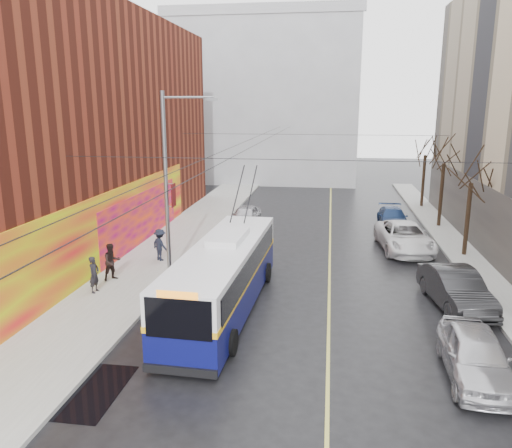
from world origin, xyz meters
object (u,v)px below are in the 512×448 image
Objects in this scene: tree_near at (473,169)px; pedestrian_c at (160,245)px; streetlight_pole at (169,182)px; pedestrian_a at (94,274)px; parked_car_a at (475,355)px; parked_car_c at (404,237)px; trolleybus at (224,276)px; parked_car_d at (393,218)px; parked_car_b at (456,289)px; tree_mid at (445,152)px; pedestrian_b at (112,262)px; following_car at (245,216)px; tree_far at (426,145)px.

tree_near is 3.68× the size of pedestrian_c.
streetlight_pole is 5.42× the size of pedestrian_a.
parked_car_c is (-0.23, 14.22, 0.04)m from parked_car_a.
trolleybus reaches higher than parked_car_d.
parked_car_d is at bearing -109.28° from pedestrian_c.
parked_car_b is at bearing -86.13° from parked_car_d.
tree_mid is 0.58× the size of trolleybus.
tree_near reaches higher than parked_car_a.
parked_car_c is at bearing -21.53° from pedestrian_b.
following_car is 2.31× the size of pedestrian_b.
pedestrian_c reaches higher than parked_car_d.
parked_car_b is 14.90m from pedestrian_c.
parked_car_c reaches higher than following_car.
parked_car_b is 0.85× the size of parked_car_c.
parked_car_c is at bearing 87.31° from parked_car_b.
tree_mid is (0.00, 7.00, 0.28)m from tree_near.
tree_mid is 15.41m from parked_car_b.
trolleybus is 1.96× the size of parked_car_c.
trolleybus is 13.35m from parked_car_c.
pedestrian_c is at bearing -133.31° from tree_far.
tree_far is at bearing 52.88° from streetlight_pole.
following_car is at bearing -173.84° from tree_mid.
tree_near reaches higher than parked_car_d.
trolleybus reaches higher than following_car.
trolleybus is at bearing -116.93° from tree_far.
trolleybus is (-11.85, -23.33, -3.64)m from tree_far.
trolleybus is 7.45m from pedestrian_c.
streetlight_pole is 1.35× the size of tree_mid.
tree_near is (15.14, 6.00, 0.13)m from streetlight_pole.
pedestrian_a is at bearing 108.27° from pedestrian_c.
tree_mid is 21.10m from parked_car_a.
streetlight_pole reaches higher than pedestrian_c.
tree_far is at bearing 85.88° from parked_car_a.
tree_far reaches higher than tree_near.
trolleybus is at bearing 157.44° from parked_car_a.
streetlight_pole reaches higher than pedestrian_b.
following_car is 14.81m from pedestrian_a.
pedestrian_c reaches higher than parked_car_c.
parked_car_d is (-3.20, 6.57, -4.30)m from tree_near.
pedestrian_a is at bearing -139.05° from tree_mid.
tree_far reaches higher than parked_car_d.
parked_car_c is (-3.20, 0.82, -4.16)m from tree_near.
pedestrian_b is at bearing -157.65° from parked_car_c.
parked_car_b is 15.63m from pedestrian_b.
parked_car_c is at bearing -90.04° from parked_car_d.
pedestrian_a is 0.93× the size of pedestrian_b.
pedestrian_c is (-4.74, 5.73, -0.49)m from trolleybus.
tree_near reaches higher than following_car.
tree_near is 1.29× the size of parked_car_b.
pedestrian_c is at bearing -167.18° from parked_car_c.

